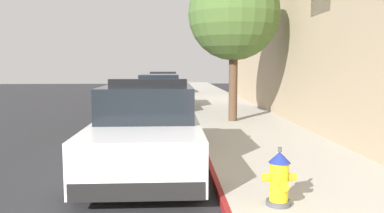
# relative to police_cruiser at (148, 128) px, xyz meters

# --- Properties ---
(ground_plane) EXTENTS (29.55, 60.00, 0.20)m
(ground_plane) POSITION_rel_police_cruiser_xyz_m (-3.28, 4.26, -0.84)
(ground_plane) COLOR #2B2B2D
(sidewalk_pavement) EXTENTS (3.08, 60.00, 0.14)m
(sidewalk_pavement) POSITION_rel_police_cruiser_xyz_m (2.72, 4.26, -0.67)
(sidewalk_pavement) COLOR #ADA89E
(sidewalk_pavement) RESTS_ON ground
(curb_painted_edge) EXTENTS (0.08, 60.00, 0.14)m
(curb_painted_edge) POSITION_rel_police_cruiser_xyz_m (1.15, 4.26, -0.67)
(curb_painted_edge) COLOR maroon
(curb_painted_edge) RESTS_ON ground
(police_cruiser) EXTENTS (1.94, 4.84, 1.68)m
(police_cruiser) POSITION_rel_police_cruiser_xyz_m (0.00, 0.00, 0.00)
(police_cruiser) COLOR white
(police_cruiser) RESTS_ON ground
(parked_car_silver_ahead) EXTENTS (1.94, 4.84, 1.56)m
(parked_car_silver_ahead) POSITION_rel_police_cruiser_xyz_m (-0.10, 9.36, -0.00)
(parked_car_silver_ahead) COLOR navy
(parked_car_silver_ahead) RESTS_ON ground
(parked_car_dark_far) EXTENTS (1.94, 4.84, 1.56)m
(parked_car_dark_far) POSITION_rel_police_cruiser_xyz_m (-0.11, 17.71, -0.00)
(parked_car_dark_far) COLOR maroon
(parked_car_dark_far) RESTS_ON ground
(fire_hydrant) EXTENTS (0.44, 0.40, 0.76)m
(fire_hydrant) POSITION_rel_police_cruiser_xyz_m (1.83, -2.52, -0.25)
(fire_hydrant) COLOR #4C4C51
(fire_hydrant) RESTS_ON sidewalk_pavement
(street_tree) EXTENTS (2.92, 2.92, 4.89)m
(street_tree) POSITION_rel_police_cruiser_xyz_m (2.44, 5.03, 2.80)
(street_tree) COLOR brown
(street_tree) RESTS_ON sidewalk_pavement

